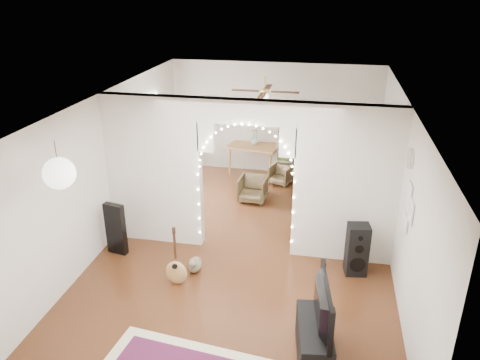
% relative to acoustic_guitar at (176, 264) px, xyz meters
% --- Properties ---
extents(floor, '(7.50, 7.50, 0.00)m').
position_rel_acoustic_guitar_xyz_m(floor, '(0.87, 1.31, -0.37)').
color(floor, black).
rests_on(floor, ground).
extents(ceiling, '(5.00, 7.50, 0.02)m').
position_rel_acoustic_guitar_xyz_m(ceiling, '(0.87, 1.31, 2.33)').
color(ceiling, white).
rests_on(ceiling, wall_back).
extents(wall_back, '(5.00, 0.02, 2.70)m').
position_rel_acoustic_guitar_xyz_m(wall_back, '(0.87, 5.06, 0.98)').
color(wall_back, silver).
rests_on(wall_back, floor).
extents(wall_front, '(5.00, 0.02, 2.70)m').
position_rel_acoustic_guitar_xyz_m(wall_front, '(0.87, -2.44, 0.98)').
color(wall_front, silver).
rests_on(wall_front, floor).
extents(wall_left, '(0.02, 7.50, 2.70)m').
position_rel_acoustic_guitar_xyz_m(wall_left, '(-1.63, 1.31, 0.98)').
color(wall_left, silver).
rests_on(wall_left, floor).
extents(wall_right, '(0.02, 7.50, 2.70)m').
position_rel_acoustic_guitar_xyz_m(wall_right, '(3.37, 1.31, 0.98)').
color(wall_right, silver).
rests_on(wall_right, floor).
extents(divider_wall, '(5.00, 0.20, 2.70)m').
position_rel_acoustic_guitar_xyz_m(divider_wall, '(0.87, 1.31, 1.05)').
color(divider_wall, silver).
rests_on(divider_wall, floor).
extents(fairy_lights, '(1.64, 0.04, 1.60)m').
position_rel_acoustic_guitar_xyz_m(fairy_lights, '(0.87, 1.18, 1.18)').
color(fairy_lights, '#FFEABF').
rests_on(fairy_lights, divider_wall).
extents(window, '(0.04, 1.20, 1.40)m').
position_rel_acoustic_guitar_xyz_m(window, '(-1.60, 3.11, 1.13)').
color(window, white).
rests_on(window, wall_left).
extents(wall_clock, '(0.03, 0.31, 0.31)m').
position_rel_acoustic_guitar_xyz_m(wall_clock, '(3.35, 0.71, 1.73)').
color(wall_clock, white).
rests_on(wall_clock, wall_right).
extents(picture_frames, '(0.02, 0.50, 0.70)m').
position_rel_acoustic_guitar_xyz_m(picture_frames, '(3.35, 0.31, 1.13)').
color(picture_frames, white).
rests_on(picture_frames, wall_right).
extents(paper_lantern, '(0.40, 0.40, 0.40)m').
position_rel_acoustic_guitar_xyz_m(paper_lantern, '(-1.03, -1.09, 1.88)').
color(paper_lantern, white).
rests_on(paper_lantern, ceiling).
extents(ceiling_fan, '(1.10, 1.10, 0.30)m').
position_rel_acoustic_guitar_xyz_m(ceiling_fan, '(0.87, 3.31, 2.03)').
color(ceiling_fan, gold).
rests_on(ceiling_fan, ceiling).
extents(guitar_case, '(0.38, 0.19, 0.94)m').
position_rel_acoustic_guitar_xyz_m(guitar_case, '(-1.31, 0.69, 0.10)').
color(guitar_case, black).
rests_on(guitar_case, floor).
extents(acoustic_guitar, '(0.36, 0.20, 0.86)m').
position_rel_acoustic_guitar_xyz_m(acoustic_guitar, '(0.00, 0.00, 0.00)').
color(acoustic_guitar, tan).
rests_on(acoustic_guitar, floor).
extents(tabby_cat, '(0.24, 0.50, 0.33)m').
position_rel_acoustic_guitar_xyz_m(tabby_cat, '(0.18, 0.38, -0.24)').
color(tabby_cat, brown).
rests_on(tabby_cat, floor).
extents(floor_speaker, '(0.38, 0.35, 0.88)m').
position_rel_acoustic_guitar_xyz_m(floor_speaker, '(2.77, 0.86, 0.06)').
color(floor_speaker, black).
rests_on(floor_speaker, floor).
extents(media_console, '(0.53, 1.04, 0.50)m').
position_rel_acoustic_guitar_xyz_m(media_console, '(2.19, -1.16, -0.12)').
color(media_console, black).
rests_on(media_console, floor).
extents(tv, '(0.28, 1.08, 0.62)m').
position_rel_acoustic_guitar_xyz_m(tv, '(2.19, -1.16, 0.44)').
color(tv, black).
rests_on(tv, media_console).
extents(bookcase, '(1.64, 0.65, 1.64)m').
position_rel_acoustic_guitar_xyz_m(bookcase, '(1.78, 4.81, 0.44)').
color(bookcase, beige).
rests_on(bookcase, floor).
extents(dining_table, '(1.33, 1.01, 0.76)m').
position_rel_acoustic_guitar_xyz_m(dining_table, '(0.43, 4.81, 0.31)').
color(dining_table, brown).
rests_on(dining_table, floor).
extents(flower_vase, '(0.21, 0.21, 0.19)m').
position_rel_acoustic_guitar_xyz_m(flower_vase, '(0.43, 4.81, 0.48)').
color(flower_vase, silver).
rests_on(flower_vase, dining_table).
extents(dining_chair_left, '(0.60, 0.61, 0.44)m').
position_rel_acoustic_guitar_xyz_m(dining_chair_left, '(1.16, 4.30, -0.16)').
color(dining_chair_left, brown).
rests_on(dining_chair_left, floor).
extents(dining_chair_right, '(0.62, 0.63, 0.54)m').
position_rel_acoustic_guitar_xyz_m(dining_chair_right, '(0.66, 3.25, -0.10)').
color(dining_chair_right, brown).
rests_on(dining_chair_right, floor).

